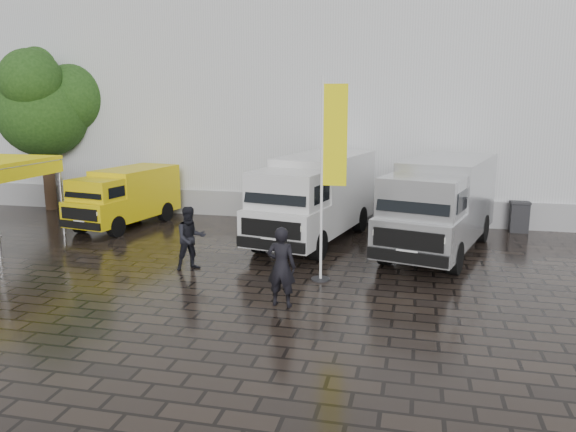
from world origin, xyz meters
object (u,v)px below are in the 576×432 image
flagpole (329,169)px  wheelie_bin (519,217)px  van_yellow (125,198)px  van_white (315,200)px  van_silver (440,207)px  person_tent (191,238)px  person_front (281,267)px

flagpole → wheelie_bin: (5.82, 7.11, -2.41)m
van_yellow → van_white: size_ratio=0.71×
van_white → wheelie_bin: 7.61m
van_white → van_silver: bearing=4.7°
van_silver → person_tent: 7.64m
van_silver → person_tent: size_ratio=3.70×
van_white → person_front: van_white is taller
flagpole → person_tent: size_ratio=2.95×
van_silver → wheelie_bin: (2.91, 3.52, -0.87)m
person_front → van_yellow: bearing=-37.9°
van_yellow → van_silver: (11.31, -1.07, 0.36)m
van_white → person_tent: van_white is taller
person_tent → person_front: bearing=-75.0°
flagpole → van_white: bearing=105.2°
van_yellow → wheelie_bin: size_ratio=4.19×
flagpole → person_front: bearing=-109.6°
van_yellow → van_white: 7.32m
van_silver → person_front: size_ratio=3.52×
wheelie_bin → person_tent: person_tent is taller
van_yellow → person_tent: 6.40m
person_tent → van_silver: bearing=-12.9°
van_white → person_front: (0.36, -6.15, -0.48)m
wheelie_bin → person_front: (-6.56, -9.18, 0.38)m
van_yellow → flagpole: flagpole is taller
person_tent → van_white: bearing=14.9°
van_white → person_front: bearing=-75.0°
van_white → person_tent: size_ratio=3.67×
van_yellow → person_tent: van_yellow is taller
van_yellow → wheelie_bin: (14.22, 2.45, -0.52)m
person_front → wheelie_bin: bearing=-122.1°
van_yellow → flagpole: 9.78m
person_tent → wheelie_bin: bearing=-4.2°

